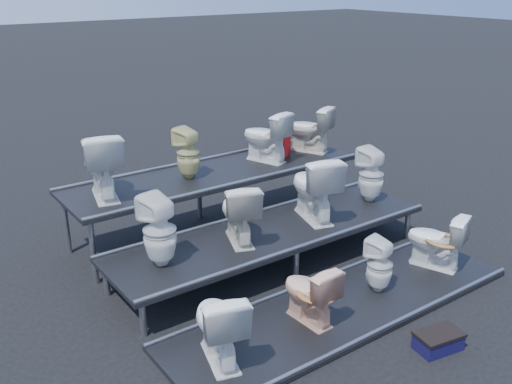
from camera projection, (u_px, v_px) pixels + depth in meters
ground at (272, 263)px, 7.21m from camera, size 80.00×80.00×0.00m
tier_front at (343, 307)px, 6.21m from camera, size 4.20×1.20×0.06m
tier_mid at (272, 247)px, 7.12m from camera, size 4.20×1.20×0.46m
tier_back at (216, 201)px, 8.04m from camera, size 4.20×1.20×0.86m
toilet_0 at (218, 324)px, 5.20m from camera, size 0.61×0.83×0.76m
toilet_1 at (309, 292)px, 5.81m from camera, size 0.39×0.66×0.66m
toilet_2 at (380, 265)px, 6.37m from camera, size 0.34×0.35×0.64m
toilet_3 at (436, 240)px, 6.89m from camera, size 0.61×0.78×0.70m
toilet_4 at (159, 231)px, 6.08m from camera, size 0.42×0.43×0.80m
toilet_5 at (239, 212)px, 6.64m from camera, size 0.65×0.83×0.74m
toilet_6 at (314, 187)px, 7.25m from camera, size 0.70×0.95×0.86m
toilet_7 at (371, 175)px, 7.83m from camera, size 0.35×0.36×0.76m
toilet_8 at (102, 164)px, 6.87m from camera, size 0.64×0.90×0.83m
toilet_9 at (188, 153)px, 7.54m from camera, size 0.38×0.39×0.69m
toilet_10 at (266, 136)px, 8.22m from camera, size 0.61×0.81×0.74m
toilet_11 at (309, 129)px, 8.68m from camera, size 0.65×0.79×0.71m
red_crate at (270, 144)px, 8.57m from camera, size 0.53×0.44×0.35m
step_stool at (438, 342)px, 5.53m from camera, size 0.48×0.34×0.16m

